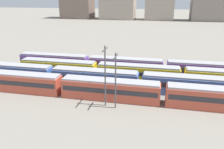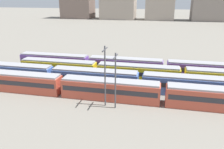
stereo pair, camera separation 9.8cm
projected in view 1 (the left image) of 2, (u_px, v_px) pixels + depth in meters
The scene contains 9 objects.
ground_plane at pixel (53, 79), 52.37m from camera, with size 600.00×600.00×0.00m, color slate.
train_track_0 at pixel (110, 89), 41.49m from camera, with size 55.80×3.06×3.75m.
train_track_1 at pixel (95, 78), 47.19m from camera, with size 55.80×3.06×3.75m.
train_track_2 at pixel (182, 76), 48.42m from camera, with size 74.70×3.06×3.75m.
train_track_3 at pixel (165, 68), 53.95m from camera, with size 74.70×3.06×3.75m.
catenary_pole_0 at pixel (105, 74), 37.72m from camera, with size 0.24×3.20×10.54m.
catenary_pole_2 at pixel (116, 78), 37.01m from camera, with size 0.24×3.20×9.62m.
distant_building_1 at pixel (118, 5), 184.83m from camera, with size 27.62×19.55×21.82m, color #A89989.
distant_building_2 at pixel (160, 8), 178.73m from camera, with size 21.90×17.61×18.53m, color #A89989.
Camera 1 is at (23.70, -37.39, 18.05)m, focal length 36.50 mm.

